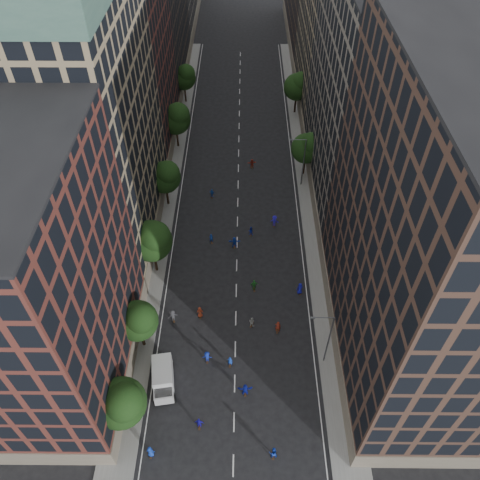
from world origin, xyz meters
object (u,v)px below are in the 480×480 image
Objects in this scene: cargo_van at (163,378)px; skater_2 at (273,453)px; streetlamp_far at (302,160)px; streetlamp_near at (327,337)px; skater_1 at (230,361)px; skater_0 at (150,452)px.

cargo_van reaches higher than skater_2.
streetlamp_far reaches higher than cargo_van.
skater_1 is at bearing -176.68° from streetlamp_near.
cargo_van is (-18.46, -36.15, -3.75)m from streetlamp_far.
streetlamp_near is 1.69× the size of cargo_van.
skater_0 is (-0.41, -7.85, -0.56)m from cargo_van.
skater_2 is at bearing -98.15° from streetlamp_far.
cargo_van is at bearing 23.30° from skater_1.
skater_0 is at bearing -101.68° from cargo_van.
streetlamp_far reaches higher than skater_2.
skater_0 is at bearing 57.43° from skater_1.
skater_0 is 1.06× the size of skater_1.
skater_1 is 11.36m from skater_2.
skater_0 is at bearing -149.76° from streetlamp_near.
streetlamp_near is at bearing -121.95° from skater_2.
streetlamp_near is 11.80m from skater_1.
cargo_van is 3.00× the size of skater_2.
streetlamp_near reaches higher than skater_0.
streetlamp_far is 35.64m from skater_1.
cargo_van is (-18.46, -3.15, -3.75)m from streetlamp_near.
streetlamp_near is at bearing -90.00° from streetlamp_far.
cargo_van is at bearing -86.70° from skater_0.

